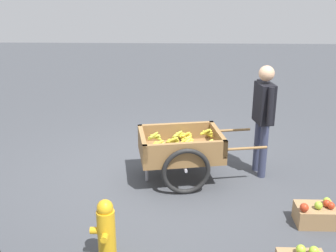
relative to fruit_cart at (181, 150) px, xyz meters
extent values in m
plane|color=#3D3F44|center=(0.30, -0.15, -0.44)|extent=(24.00, 24.00, 0.00)
cube|color=olive|center=(0.01, 0.00, -0.04)|extent=(1.22, 0.98, 0.10)
cube|color=olive|center=(0.52, 0.09, 0.13)|extent=(0.20, 0.80, 0.24)
cube|color=olive|center=(-0.50, -0.09, 0.13)|extent=(0.20, 0.80, 0.24)
cube|color=olive|center=(-0.06, 0.36, 0.13)|extent=(1.09, 0.25, 0.24)
cube|color=olive|center=(0.07, -0.37, 0.13)|extent=(1.09, 0.25, 0.24)
torus|color=black|center=(-0.07, 0.43, -0.12)|extent=(0.64, 0.17, 0.64)
torus|color=black|center=(0.08, -0.43, -0.12)|extent=(0.64, 0.17, 0.64)
cylinder|color=#9E9EA8|center=(0.01, 0.00, -0.12)|extent=(0.19, 0.87, 0.04)
cylinder|color=olive|center=(-0.86, 0.19, 0.11)|extent=(0.55, 0.13, 0.04)
cylinder|color=olive|center=(-0.75, -0.48, 0.11)|extent=(0.55, 0.13, 0.04)
cylinder|color=#9E9EA8|center=(0.47, 0.08, -0.26)|extent=(0.04, 0.04, 0.35)
ellipsoid|color=gold|center=(0.10, -0.12, 0.05)|extent=(0.18, 0.08, 0.14)
ellipsoid|color=gold|center=(0.12, -0.11, 0.06)|extent=(0.19, 0.11, 0.05)
ellipsoid|color=gold|center=(0.14, -0.10, 0.07)|extent=(0.17, 0.10, 0.15)
ellipsoid|color=gold|center=(0.09, 0.12, 0.16)|extent=(0.18, 0.06, 0.13)
ellipsoid|color=gold|center=(0.10, 0.13, 0.17)|extent=(0.18, 0.05, 0.10)
ellipsoid|color=gold|center=(0.11, 0.14, 0.18)|extent=(0.18, 0.11, 0.05)
ellipsoid|color=gold|center=(0.12, 0.14, 0.19)|extent=(0.19, 0.06, 0.10)
ellipsoid|color=gold|center=(0.12, 0.15, 0.20)|extent=(0.19, 0.07, 0.13)
ellipsoid|color=gold|center=(-0.11, -0.12, 0.09)|extent=(0.17, 0.12, 0.15)
ellipsoid|color=gold|center=(-0.09, -0.11, 0.10)|extent=(0.18, 0.07, 0.05)
ellipsoid|color=gold|center=(-0.07, -0.10, 0.11)|extent=(0.18, 0.12, 0.12)
ellipsoid|color=gold|center=(0.01, -0.29, 0.09)|extent=(0.17, 0.11, 0.15)
ellipsoid|color=gold|center=(0.03, -0.28, 0.10)|extent=(0.18, 0.13, 0.08)
ellipsoid|color=gold|center=(0.04, -0.27, 0.11)|extent=(0.18, 0.13, 0.08)
ellipsoid|color=gold|center=(0.05, -0.26, 0.12)|extent=(0.18, 0.10, 0.14)
ellipsoid|color=gold|center=(-0.37, -0.16, 0.17)|extent=(0.18, 0.05, 0.14)
ellipsoid|color=gold|center=(-0.36, -0.15, 0.18)|extent=(0.19, 0.09, 0.09)
ellipsoid|color=gold|center=(-0.35, -0.14, 0.19)|extent=(0.19, 0.08, 0.05)
ellipsoid|color=gold|center=(-0.34, -0.13, 0.20)|extent=(0.19, 0.08, 0.09)
ellipsoid|color=gold|center=(-0.33, -0.13, 0.21)|extent=(0.18, 0.08, 0.14)
ellipsoid|color=gold|center=(0.27, 0.28, 0.18)|extent=(0.18, 0.07, 0.13)
ellipsoid|color=gold|center=(0.28, 0.28, 0.19)|extent=(0.19, 0.05, 0.08)
ellipsoid|color=gold|center=(0.29, 0.29, 0.20)|extent=(0.19, 0.08, 0.08)
ellipsoid|color=gold|center=(0.30, 0.30, 0.21)|extent=(0.19, 0.09, 0.13)
ellipsoid|color=gold|center=(-0.10, 0.18, 0.15)|extent=(0.18, 0.11, 0.13)
ellipsoid|color=gold|center=(-0.10, 0.19, 0.16)|extent=(0.18, 0.13, 0.11)
ellipsoid|color=gold|center=(-0.09, 0.20, 0.17)|extent=(0.18, 0.05, 0.05)
ellipsoid|color=gold|center=(-0.08, 0.21, 0.18)|extent=(0.19, 0.08, 0.10)
ellipsoid|color=gold|center=(-0.07, 0.21, 0.19)|extent=(0.17, 0.13, 0.14)
ellipsoid|color=gold|center=(-0.21, 0.22, 0.13)|extent=(0.18, 0.06, 0.15)
ellipsoid|color=gold|center=(-0.20, 0.23, 0.14)|extent=(0.19, 0.08, 0.09)
ellipsoid|color=gold|center=(-0.19, 0.23, 0.15)|extent=(0.19, 0.09, 0.05)
ellipsoid|color=gold|center=(-0.18, 0.24, 0.16)|extent=(0.19, 0.08, 0.10)
ellipsoid|color=gold|center=(-0.17, 0.25, 0.17)|extent=(0.18, 0.05, 0.14)
ellipsoid|color=gold|center=(-0.10, -0.30, 0.08)|extent=(0.17, 0.07, 0.15)
ellipsoid|color=gold|center=(-0.08, -0.29, 0.09)|extent=(0.19, 0.13, 0.09)
ellipsoid|color=gold|center=(-0.07, -0.28, 0.10)|extent=(0.19, 0.08, 0.09)
ellipsoid|color=gold|center=(-0.06, -0.27, 0.11)|extent=(0.18, 0.07, 0.14)
ellipsoid|color=gold|center=(-0.39, 0.14, 0.13)|extent=(0.17, 0.06, 0.15)
ellipsoid|color=gold|center=(-0.38, 0.15, 0.14)|extent=(0.19, 0.05, 0.10)
ellipsoid|color=gold|center=(-0.37, 0.16, 0.15)|extent=(0.18, 0.12, 0.04)
ellipsoid|color=gold|center=(-0.36, 0.16, 0.16)|extent=(0.18, 0.13, 0.09)
ellipsoid|color=gold|center=(-0.35, 0.17, 0.17)|extent=(0.18, 0.08, 0.14)
ellipsoid|color=gold|center=(0.35, -0.09, 0.14)|extent=(0.18, 0.07, 0.12)
ellipsoid|color=gold|center=(0.36, -0.08, 0.15)|extent=(0.18, 0.14, 0.08)
ellipsoid|color=gold|center=(0.37, -0.07, 0.16)|extent=(0.19, 0.05, 0.09)
ellipsoid|color=gold|center=(0.39, -0.06, 0.17)|extent=(0.18, 0.09, 0.15)
cylinder|color=#333851|center=(-1.14, -0.09, -0.05)|extent=(0.11, 0.11, 0.78)
cylinder|color=#333851|center=(-1.11, -0.31, -0.05)|extent=(0.11, 0.11, 0.78)
cube|color=black|center=(-1.12, -0.20, 0.61)|extent=(0.26, 0.37, 0.55)
sphere|color=tan|center=(-1.12, -0.20, 1.02)|extent=(0.21, 0.21, 0.21)
cylinder|color=black|center=(-1.16, 0.02, 0.64)|extent=(0.08, 0.13, 0.50)
cylinder|color=black|center=(-1.09, -0.42, 0.64)|extent=(0.08, 0.10, 0.50)
cylinder|color=gold|center=(0.73, 1.77, -0.16)|extent=(0.18, 0.18, 0.55)
sphere|color=gold|center=(0.73, 1.77, 0.15)|extent=(0.16, 0.16, 0.16)
cylinder|color=gold|center=(0.84, 1.77, -0.11)|extent=(0.10, 0.07, 0.07)
cylinder|color=gold|center=(0.73, 1.88, -0.11)|extent=(0.07, 0.10, 0.07)
sphere|color=#99BF33|center=(-1.13, 1.93, -0.17)|extent=(0.09, 0.09, 0.09)
sphere|color=#99BF33|center=(-1.25, 1.95, -0.17)|extent=(0.09, 0.09, 0.09)
cube|color=#99754C|center=(-1.54, 1.08, -0.33)|extent=(0.44, 0.32, 0.22)
sphere|color=#99BF33|center=(-1.67, 1.02, -0.18)|extent=(0.09, 0.09, 0.09)
sphere|color=#B23319|center=(-1.68, 1.12, -0.18)|extent=(0.08, 0.08, 0.08)
sphere|color=#B23319|center=(-1.65, 1.08, -0.18)|extent=(0.09, 0.09, 0.09)
sphere|color=#B23319|center=(-1.37, 1.18, -0.17)|extent=(0.10, 0.10, 0.10)
sphere|color=#99BF33|center=(-1.54, 1.13, -0.17)|extent=(0.09, 0.09, 0.09)
camera|label=1|loc=(0.03, 5.23, 2.26)|focal=44.35mm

